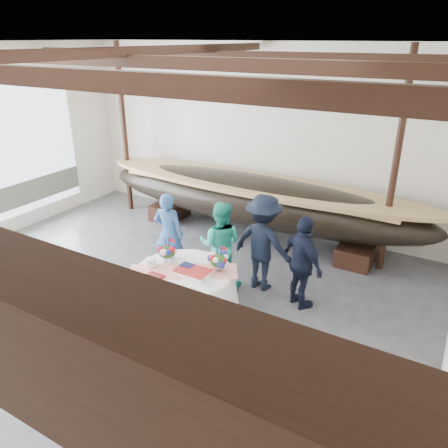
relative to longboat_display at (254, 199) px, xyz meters
The scene contains 11 objects.
floor 5.16m from the longboat_display, 95.04° to the right, with size 10.00×12.00×0.01m, color #3D3D42.
wall_back 1.63m from the longboat_display, 114.88° to the left, with size 10.00×0.02×4.50m, color silver.
ceiling 6.15m from the longboat_display, 95.04° to the right, with size 10.00×12.00×0.01m, color white.
pavilion_structure 5.16m from the longboat_display, 96.06° to the right, with size 9.80×11.76×4.50m.
longboat_display is the anchor object (origin of this frame).
banquet_table 3.57m from the longboat_display, 83.41° to the right, with size 2.02×2.02×0.86m.
tabletop_items 3.36m from the longboat_display, 83.16° to the right, with size 1.88×1.44×0.40m.
guest_woman_blue 2.49m from the longboat_display, 107.53° to the right, with size 0.64×0.42×1.75m, color #2A4F88.
guest_woman_teal 2.33m from the longboat_display, 79.26° to the right, with size 0.85×0.66×1.75m, color teal.
guest_man_left 2.30m from the longboat_display, 58.71° to the right, with size 1.25×0.72×1.93m, color black.
guest_man_right 3.04m from the longboat_display, 46.55° to the right, with size 1.04×0.43×1.77m, color black.
Camera 1 is at (4.78, -3.77, 4.59)m, focal length 35.00 mm.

